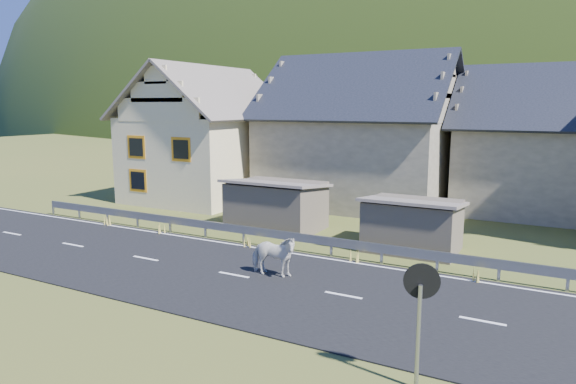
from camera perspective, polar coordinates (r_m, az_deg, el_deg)
The scene contains 13 objects.
ground at distance 17.77m, azimuth -6.03°, elevation -9.27°, with size 160.00×160.00×0.00m, color #3E4C1F.
road at distance 17.77m, azimuth -6.03°, elevation -9.21°, with size 60.00×7.00×0.04m, color black.
lane_markings at distance 17.76m, azimuth -6.03°, elevation -9.13°, with size 60.00×6.60×0.01m, color silver.
guardrail at distance 20.62m, azimuth -0.29°, elevation -4.90°, with size 28.10×0.09×0.75m.
shed_left at distance 23.85m, azimuth -1.29°, elevation -1.57°, with size 4.30×3.30×2.40m, color brown.
shed_right at distance 21.03m, azimuth 13.66°, elevation -3.66°, with size 3.80×2.90×2.20m, color brown.
house_cream at distance 32.43m, azimuth -8.93°, elevation 7.10°, with size 7.80×9.80×8.30m.
house_stone_a at distance 30.74m, azimuth 8.23°, elevation 7.50°, with size 10.80×9.80×8.90m.
house_stone_b at distance 30.90m, azimuth 27.34°, elevation 5.80°, with size 9.80×8.80×8.10m.
mountain at distance 195.62m, azimuth 26.61°, elevation 1.10°, with size 440.00×280.00×260.00m, color #22320D.
conifer_patch at distance 139.66m, azimuth 0.68°, elevation 9.80°, with size 76.00×50.00×28.00m, color black.
horse at distance 17.34m, azimuth -1.68°, elevation -7.05°, with size 1.71×0.78×1.45m, color silver.
traffic_mirror at distance 10.83m, azimuth 14.55°, elevation -11.28°, with size 0.72×0.29×2.65m.
Camera 1 is at (9.52, -13.86, 5.76)m, focal length 32.00 mm.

